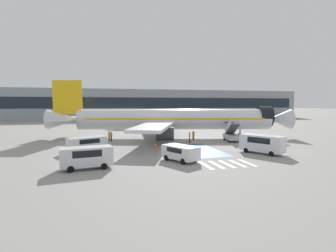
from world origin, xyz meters
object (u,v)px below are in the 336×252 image
(service_van_1, at_px, (180,152))
(airliner, at_px, (171,119))
(traffic_cone_0, at_px, (155,145))
(terminal_building, at_px, (150,104))
(boarding_stairs_forward, at_px, (232,135))
(ground_crew_2, at_px, (193,135))
(ground_crew_0, at_px, (111,136))
(service_van_0, at_px, (262,143))
(service_van_3, at_px, (86,156))
(traffic_cone_1, at_px, (191,141))
(ground_crew_1, at_px, (190,136))
(fuel_tanker, at_px, (128,122))
(traffic_cone_2, at_px, (98,145))
(service_van_2, at_px, (87,143))
(ground_crew_3, at_px, (109,135))

(service_van_1, bearing_deg, airliner, 50.40)
(traffic_cone_0, distance_m, terminal_building, 77.12)
(boarding_stairs_forward, distance_m, ground_crew_2, 6.64)
(terminal_building, bearing_deg, ground_crew_0, -106.06)
(service_van_0, relative_size, service_van_1, 1.22)
(service_van_3, bearing_deg, service_van_0, -91.40)
(traffic_cone_1, relative_size, terminal_building, 0.00)
(traffic_cone_1, bearing_deg, service_van_0, -64.57)
(traffic_cone_0, bearing_deg, traffic_cone_1, 25.04)
(traffic_cone_0, bearing_deg, ground_crew_2, 35.33)
(ground_crew_0, bearing_deg, service_van_3, -37.85)
(ground_crew_1, bearing_deg, ground_crew_2, 171.14)
(service_van_0, bearing_deg, boarding_stairs_forward, -129.00)
(fuel_tanker, bearing_deg, traffic_cone_1, -158.19)
(boarding_stairs_forward, distance_m, traffic_cone_1, 7.48)
(boarding_stairs_forward, xyz_separation_m, service_van_3, (-23.27, -14.11, 0.31))
(service_van_1, bearing_deg, terminal_building, 54.03)
(airliner, relative_size, traffic_cone_2, 78.53)
(ground_crew_2, distance_m, traffic_cone_0, 9.93)
(airliner, relative_size, service_van_2, 8.42)
(airliner, bearing_deg, ground_crew_1, 23.32)
(ground_crew_0, bearing_deg, service_van_0, 20.79)
(service_van_2, xyz_separation_m, traffic_cone_1, (16.20, 4.52, -0.87))
(ground_crew_0, xyz_separation_m, terminal_building, (19.68, 68.36, 5.26))
(ground_crew_3, xyz_separation_m, traffic_cone_2, (-1.85, -6.98, -0.63))
(boarding_stairs_forward, relative_size, service_van_2, 1.03)
(airliner, bearing_deg, terminal_building, -173.72)
(ground_crew_1, distance_m, ground_crew_3, 14.22)
(traffic_cone_1, bearing_deg, service_van_3, -137.87)
(service_van_0, relative_size, service_van_2, 1.07)
(traffic_cone_1, height_order, terminal_building, terminal_building)
(airliner, xyz_separation_m, service_van_3, (-14.20, -20.92, -2.17))
(service_van_3, xyz_separation_m, traffic_cone_2, (1.00, 13.40, -1.00))
(airliner, bearing_deg, ground_crew_3, -73.57)
(service_van_0, relative_size, ground_crew_1, 3.10)
(boarding_stairs_forward, bearing_deg, ground_crew_1, -163.37)
(traffic_cone_0, bearing_deg, traffic_cone_2, 164.96)
(ground_crew_0, distance_m, traffic_cone_2, 5.59)
(terminal_building, bearing_deg, service_van_2, -106.75)
(service_van_1, xyz_separation_m, traffic_cone_2, (-8.90, 12.37, -0.77))
(service_van_1, distance_m, traffic_cone_1, 14.56)
(service_van_2, relative_size, ground_crew_1, 2.90)
(ground_crew_3, relative_size, traffic_cone_2, 2.81)
(terminal_building, bearing_deg, ground_crew_3, -106.71)
(ground_crew_3, distance_m, traffic_cone_2, 7.25)
(service_van_0, bearing_deg, airliner, -97.94)
(traffic_cone_2, bearing_deg, service_van_2, -110.91)
(service_van_0, bearing_deg, service_van_2, -47.39)
(airliner, distance_m, service_van_1, 20.48)
(airliner, bearing_deg, ground_crew_0, -64.05)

